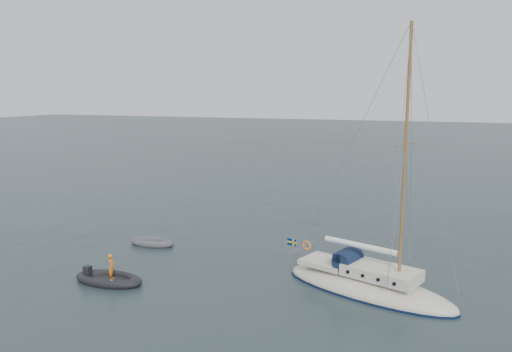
% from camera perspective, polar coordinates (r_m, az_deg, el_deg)
% --- Properties ---
extents(ground, '(300.00, 300.00, 0.00)m').
position_cam_1_polar(ground, '(26.45, 5.14, -11.86)').
color(ground, black).
rests_on(ground, ground).
extents(sailboat, '(9.31, 2.79, 13.25)m').
position_cam_1_polar(sailboat, '(25.26, 12.70, -10.69)').
color(sailboat, beige).
rests_on(sailboat, ground).
extents(dinghy, '(2.98, 1.35, 0.43)m').
position_cam_1_polar(dinghy, '(32.76, -11.79, -7.41)').
color(dinghy, '#535257').
rests_on(dinghy, ground).
extents(rib, '(3.80, 1.73, 1.57)m').
position_cam_1_polar(rib, '(27.13, -16.50, -11.13)').
color(rib, black).
rests_on(rib, ground).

